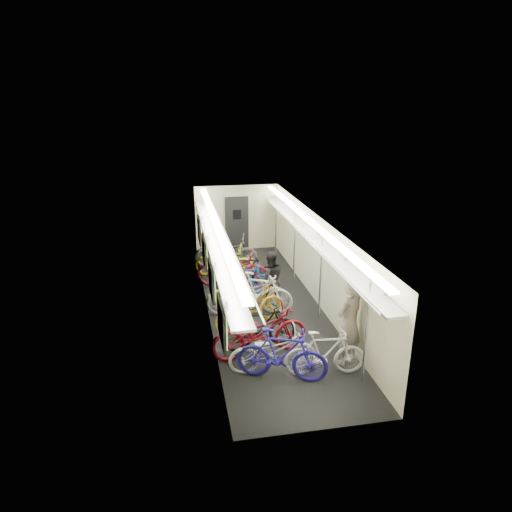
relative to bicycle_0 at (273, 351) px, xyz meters
name	(u,v)px	position (x,y,z in m)	size (l,w,h in m)	color
train_car_shell	(245,241)	(0.07, 3.83, 1.18)	(10.00, 10.00, 10.00)	black
bicycle_0	(273,351)	(0.00, 0.00, 0.00)	(0.63, 1.81, 0.95)	#B0B0B5
bicycle_1	(282,355)	(0.11, -0.31, 0.08)	(0.52, 1.84, 1.11)	#241895
bicycle_2	(260,332)	(-0.14, 0.67, 0.09)	(0.76, 2.17, 1.14)	maroon
bicycle_3	(261,327)	(-0.06, 0.95, 0.04)	(0.48, 1.71, 1.03)	black
bicycle_4	(249,307)	(-0.13, 2.08, 0.02)	(0.66, 1.90, 1.00)	#C38A12
bicycle_5	(259,292)	(0.27, 2.83, 0.06)	(0.51, 1.79, 1.08)	silver
bicycle_6	(247,294)	(-0.08, 2.73, 0.09)	(0.74, 2.13, 1.12)	#ADAEB2
bicycle_7	(246,280)	(0.09, 3.91, -0.01)	(0.44, 1.56, 0.94)	#1C4DAD
bicycle_8	(232,268)	(-0.20, 4.65, 0.08)	(0.74, 2.11, 1.11)	maroon
bicycle_9	(245,271)	(0.16, 4.52, 0.04)	(0.48, 1.70, 1.02)	black
bicycle_10	(224,261)	(-0.34, 5.50, 0.02)	(0.65, 1.87, 0.98)	yellow
bicycle_11	(325,353)	(1.01, -0.31, 0.02)	(0.47, 1.65, 0.99)	white
bicycle_12	(226,252)	(-0.19, 6.24, 0.08)	(0.73, 2.11, 1.11)	slate
passenger_near	(349,322)	(1.63, 0.05, 0.46)	(0.68, 0.45, 1.87)	gray
passenger_mid	(270,279)	(0.59, 3.02, 0.33)	(0.78, 0.61, 1.61)	black
backpack	(363,300)	(2.04, 0.34, 0.81)	(0.26, 0.14, 0.38)	red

